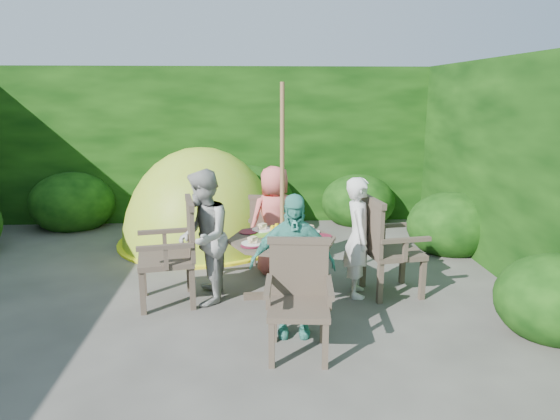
{
  "coord_description": "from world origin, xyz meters",
  "views": [
    {
      "loc": [
        0.67,
        -4.56,
        2.1
      ],
      "look_at": [
        0.97,
        0.72,
        0.85
      ],
      "focal_mm": 32.0,
      "sensor_mm": 36.0,
      "label": 1
    }
  ],
  "objects": [
    {
      "name": "dome_tent",
      "position": [
        -0.06,
        2.38,
        0.0
      ],
      "size": [
        2.38,
        2.38,
        2.72
      ],
      "rotation": [
        0.0,
        0.0,
        0.02
      ],
      "color": "#A1BC24",
      "rests_on": "ground"
    },
    {
      "name": "child_right",
      "position": [
        1.76,
        0.37,
        0.63
      ],
      "size": [
        0.35,
        0.49,
        1.26
      ],
      "primitive_type": "imported",
      "rotation": [
        0.0,
        0.0,
        1.47
      ],
      "color": "silver",
      "rests_on": "ground"
    },
    {
      "name": "garden_chair_right",
      "position": [
        2.06,
        0.37,
        0.54
      ],
      "size": [
        0.63,
        0.68,
        1.01
      ],
      "rotation": [
        0.0,
        0.0,
        1.72
      ],
      "color": "#3B3026",
      "rests_on": "ground"
    },
    {
      "name": "child_front",
      "position": [
        1.01,
        -0.48,
        0.64
      ],
      "size": [
        0.77,
        0.36,
        1.28
      ],
      "primitive_type": "imported",
      "rotation": [
        0.0,
        0.0,
        -0.06
      ],
      "color": "teal",
      "rests_on": "ground"
    },
    {
      "name": "garden_chair_back",
      "position": [
        0.89,
        1.43,
        0.46
      ],
      "size": [
        0.58,
        0.54,
        0.86
      ],
      "rotation": [
        0.0,
        0.0,
        2.98
      ],
      "color": "#3B3026",
      "rests_on": "ground"
    },
    {
      "name": "child_back",
      "position": [
        0.92,
        1.12,
        0.64
      ],
      "size": [
        0.73,
        0.6,
        1.28
      ],
      "primitive_type": "imported",
      "rotation": [
        0.0,
        0.0,
        3.5
      ],
      "color": "#E6655F",
      "rests_on": "ground"
    },
    {
      "name": "parasol_pole",
      "position": [
        0.97,
        0.32,
        1.1
      ],
      "size": [
        0.05,
        0.05,
        2.2
      ],
      "primitive_type": "cylinder",
      "rotation": [
        0.0,
        0.0,
        0.05
      ],
      "color": "brown",
      "rests_on": "ground"
    },
    {
      "name": "garden_chair_front",
      "position": [
        1.03,
        -0.78,
        0.48
      ],
      "size": [
        0.58,
        0.53,
        0.9
      ],
      "rotation": [
        0.0,
        0.0,
        -0.09
      ],
      "color": "#3B3026",
      "rests_on": "ground"
    },
    {
      "name": "ground",
      "position": [
        0.0,
        0.0,
        0.0
      ],
      "size": [
        60.0,
        60.0,
        0.0
      ],
      "primitive_type": "plane",
      "color": "#45433D",
      "rests_on": "ground"
    },
    {
      "name": "hedge_enclosure",
      "position": [
        0.0,
        1.33,
        1.25
      ],
      "size": [
        9.0,
        9.0,
        2.5
      ],
      "color": "black",
      "rests_on": "ground"
    },
    {
      "name": "garden_chair_left",
      "position": [
        -0.12,
        0.28,
        0.55
      ],
      "size": [
        0.65,
        0.7,
        1.02
      ],
      "rotation": [
        0.0,
        0.0,
        -1.38
      ],
      "color": "#3B3026",
      "rests_on": "ground"
    },
    {
      "name": "patio_table",
      "position": [
        0.97,
        0.32,
        0.55
      ],
      "size": [
        1.18,
        1.18,
        0.78
      ],
      "rotation": [
        0.0,
        0.0,
        0.05
      ],
      "color": "#3B3026",
      "rests_on": "ground"
    },
    {
      "name": "child_left",
      "position": [
        0.17,
        0.28,
        0.68
      ],
      "size": [
        0.53,
        0.67,
        1.37
      ],
      "primitive_type": "imported",
      "rotation": [
        0.0,
        0.0,
        -1.56
      ],
      "color": "#A8A8A2",
      "rests_on": "ground"
    }
  ]
}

